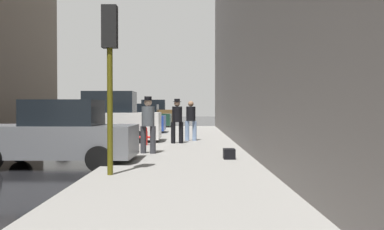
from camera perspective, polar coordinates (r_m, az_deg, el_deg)
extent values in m
cube|color=gray|center=(12.59, -1.30, -5.88)|extent=(4.00, 40.00, 0.15)
cube|color=slate|center=(12.06, -17.81, -3.30)|extent=(4.24, 1.94, 0.84)
cube|color=black|center=(11.96, -16.92, 0.27)|extent=(1.93, 1.61, 0.70)
cylinder|color=black|center=(13.44, -22.04, -4.46)|extent=(0.64, 0.23, 0.64)
cylinder|color=black|center=(12.62, -10.53, -4.76)|extent=(0.64, 0.23, 0.64)
cylinder|color=black|center=(10.83, -12.51, -5.73)|extent=(0.64, 0.23, 0.64)
cube|color=silver|center=(18.33, -11.66, -1.39)|extent=(4.61, 1.88, 1.10)
cube|color=black|center=(18.27, -11.05, 1.68)|extent=(2.08, 1.58, 0.90)
cylinder|color=black|center=(19.58, -15.43, -2.71)|extent=(0.64, 0.23, 0.64)
cylinder|color=black|center=(17.82, -16.95, -3.09)|extent=(0.64, 0.23, 0.64)
cylinder|color=black|center=(19.04, -6.69, -2.79)|extent=(0.64, 0.23, 0.64)
cylinder|color=black|center=(17.22, -7.34, -3.20)|extent=(0.64, 0.23, 0.64)
cube|color=navy|center=(24.60, -8.70, -1.06)|extent=(4.21, 1.87, 0.84)
cube|color=black|center=(24.56, -8.24, 0.69)|extent=(1.90, 1.58, 0.70)
cylinder|color=black|center=(25.77, -11.38, -1.80)|extent=(0.64, 0.22, 0.64)
cylinder|color=black|center=(23.97, -12.27, -2.01)|extent=(0.64, 0.22, 0.64)
cylinder|color=black|center=(25.36, -5.32, -1.83)|extent=(0.64, 0.22, 0.64)
cylinder|color=black|center=(23.53, -5.76, -2.05)|extent=(0.64, 0.22, 0.64)
cube|color=#193828|center=(31.42, -6.84, -0.60)|extent=(4.25, 1.95, 0.84)
cube|color=black|center=(31.38, -6.48, 0.77)|extent=(1.93, 1.62, 0.70)
cylinder|color=black|center=(32.56, -8.98, -1.20)|extent=(0.65, 0.24, 0.64)
cylinder|color=black|center=(30.76, -9.60, -1.33)|extent=(0.65, 0.24, 0.64)
cylinder|color=black|center=(32.18, -4.20, -1.21)|extent=(0.65, 0.24, 0.64)
cylinder|color=black|center=(30.35, -4.54, -1.35)|extent=(0.65, 0.24, 0.64)
cube|color=brown|center=(38.47, -5.61, -0.10)|extent=(4.66, 1.99, 1.10)
cube|color=black|center=(38.45, -5.32, 1.36)|extent=(2.12, 1.63, 0.90)
cylinder|color=black|center=(39.52, -7.69, -0.80)|extent=(0.65, 0.24, 0.64)
cylinder|color=black|center=(37.69, -7.97, -0.89)|extent=(0.65, 0.24, 0.64)
cylinder|color=black|center=(39.33, -3.36, -0.80)|extent=(0.65, 0.24, 0.64)
cylinder|color=black|center=(37.50, -3.42, -0.89)|extent=(0.65, 0.24, 0.64)
cylinder|color=red|center=(16.34, -6.50, -3.05)|extent=(0.22, 0.22, 0.55)
sphere|color=red|center=(16.32, -6.50, -1.90)|extent=(0.20, 0.20, 0.20)
cylinder|color=red|center=(16.36, -7.06, -2.95)|extent=(0.10, 0.09, 0.09)
cylinder|color=red|center=(16.32, -5.94, -2.96)|extent=(0.10, 0.09, 0.09)
cylinder|color=#514C0F|center=(9.26, -11.07, 3.24)|extent=(0.12, 0.12, 3.60)
cube|color=black|center=(9.41, -11.10, 11.48)|extent=(0.32, 0.24, 0.90)
sphere|color=red|center=(9.59, -10.95, 12.98)|extent=(0.14, 0.14, 0.14)
sphere|color=yellow|center=(9.54, -10.94, 11.34)|extent=(0.14, 0.14, 0.14)
sphere|color=green|center=(9.49, -10.94, 9.67)|extent=(0.14, 0.14, 0.14)
cylinder|color=#728CB2|center=(18.41, 0.17, -2.12)|extent=(0.20, 0.20, 0.85)
cylinder|color=#728CB2|center=(18.37, -0.82, -2.12)|extent=(0.20, 0.20, 0.85)
cylinder|color=black|center=(18.36, -0.33, 0.17)|extent=(0.45, 0.45, 0.62)
sphere|color=#997051|center=(18.36, -0.33, 1.51)|extent=(0.24, 0.24, 0.24)
cylinder|color=#333338|center=(13.36, -5.41, -3.33)|extent=(0.22, 0.22, 0.85)
cylinder|color=#333338|center=(13.48, -6.68, -3.29)|extent=(0.22, 0.22, 0.85)
cylinder|color=#4C5156|center=(13.38, -6.05, -0.17)|extent=(0.50, 0.50, 0.62)
sphere|color=beige|center=(13.38, -6.06, 1.67)|extent=(0.24, 0.24, 0.24)
cylinder|color=black|center=(13.38, -6.06, 1.98)|extent=(0.34, 0.34, 0.02)
cylinder|color=black|center=(13.38, -6.06, 2.24)|extent=(0.23, 0.23, 0.11)
cylinder|color=black|center=(17.11, -1.64, -2.36)|extent=(0.21, 0.21, 0.85)
cylinder|color=black|center=(17.05, -2.70, -2.37)|extent=(0.21, 0.21, 0.85)
cylinder|color=black|center=(17.05, -2.17, 0.10)|extent=(0.48, 0.48, 0.62)
sphere|color=tan|center=(17.05, -2.17, 1.55)|extent=(0.24, 0.24, 0.24)
cylinder|color=black|center=(17.05, -2.17, 1.79)|extent=(0.34, 0.34, 0.02)
cylinder|color=black|center=(17.05, -2.17, 1.99)|extent=(0.23, 0.23, 0.11)
cube|color=black|center=(12.02, 4.80, -5.18)|extent=(0.32, 0.44, 0.28)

